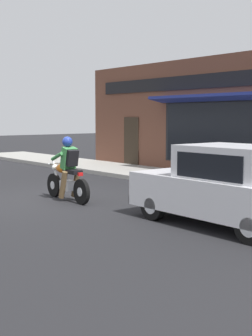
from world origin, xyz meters
The scene contains 6 objects.
ground_plane centered at (0.00, 0.00, 0.00)m, with size 80.00×80.00×0.00m, color black.
sidewalk_curb centered at (5.28, 3.00, 0.07)m, with size 2.60×22.00×0.14m, color #9E9B93.
storefront_building centered at (6.81, 1.24, 2.11)m, with size 1.25×11.32×4.20m.
motorcycle_with_rider centered at (0.24, -0.51, 0.68)m, with size 0.58×2.02×1.62m.
car_hatchback centered at (1.06, -4.82, 0.77)m, with size 1.69×3.80×1.57m.
traffic_cone centered at (5.38, -0.71, 0.43)m, with size 0.36×0.36×0.60m.
Camera 1 is at (-6.11, -10.41, 2.09)m, focal length 50.00 mm.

